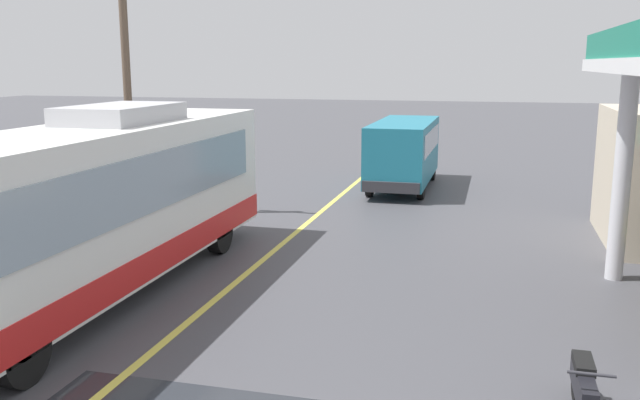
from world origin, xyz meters
TOP-DOWN VIEW (x-y plane):
  - ground at (0.00, 20.00)m, footprint 120.00×120.00m
  - lane_divider_stripe at (0.00, 15.00)m, footprint 0.16×50.00m
  - coach_bus_main at (-2.33, 7.51)m, footprint 2.60×11.04m
  - minibus_opposing_lane at (1.89, 20.73)m, footprint 2.04×6.13m
  - motorcycle_parked_forecourt at (6.38, 4.58)m, footprint 0.55×1.80m
  - utility_pole_roadside at (-5.53, 14.32)m, footprint 1.80×0.24m

SIDE VIEW (x-z plane):
  - ground at x=0.00m, z-range 0.00..0.00m
  - lane_divider_stripe at x=0.00m, z-range 0.00..0.01m
  - motorcycle_parked_forecourt at x=6.38m, z-range -0.02..0.90m
  - minibus_opposing_lane at x=1.89m, z-range 0.25..2.69m
  - coach_bus_main at x=-2.33m, z-range -0.12..3.56m
  - utility_pole_roadside at x=-5.53m, z-range 0.18..8.88m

